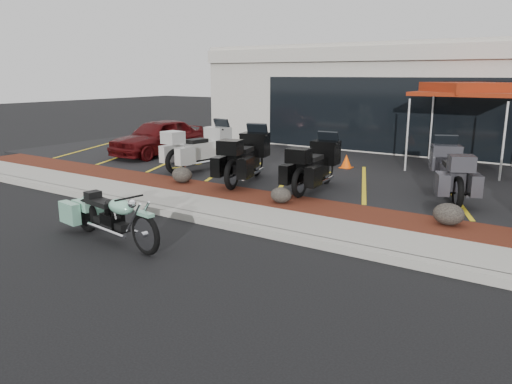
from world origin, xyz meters
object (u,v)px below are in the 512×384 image
Objects in this scene: hero_cruiser at (145,228)px; touring_white at (221,142)px; popup_canopy at (467,91)px; parked_car at (158,137)px; traffic_cone at (346,161)px.

hero_cruiser is 7.45m from touring_white.
popup_canopy is at bearing -52.61° from touring_white.
hero_cruiser is 1.07× the size of touring_white.
parked_car is 6.61m from traffic_cone.
hero_cruiser reaches higher than traffic_cone.
popup_canopy is at bearing 19.25° from parked_car.
traffic_cone is at bearing -146.65° from popup_canopy.
touring_white reaches higher than parked_car.
parked_car reaches higher than traffic_cone.
parked_car is 9.04× the size of traffic_cone.
touring_white is at bearing -7.95° from parked_car.
traffic_cone is (6.46, 1.35, -0.42)m from parked_car.
popup_canopy is at bearing 32.11° from traffic_cone.
popup_canopy is at bearing 83.85° from hero_cruiser.
hero_cruiser is 8.37m from traffic_cone.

